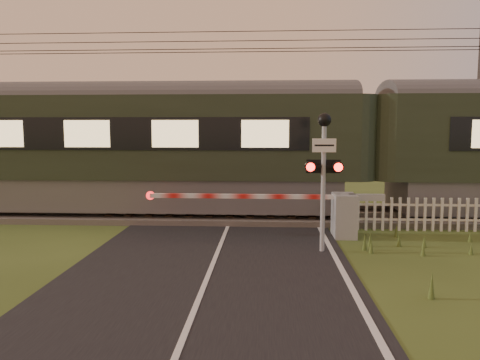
# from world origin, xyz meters

# --- Properties ---
(ground) EXTENTS (160.00, 160.00, 0.00)m
(ground) POSITION_xyz_m (0.00, 0.00, 0.00)
(ground) COLOR #37471B
(ground) RESTS_ON ground
(road) EXTENTS (6.00, 140.00, 0.03)m
(road) POSITION_xyz_m (0.02, -0.23, 0.01)
(road) COLOR black
(road) RESTS_ON ground
(track_bed) EXTENTS (140.00, 3.40, 0.39)m
(track_bed) POSITION_xyz_m (0.00, 6.50, 0.07)
(track_bed) COLOR #47423D
(track_bed) RESTS_ON ground
(overhead_wires) EXTENTS (120.00, 0.62, 0.62)m
(overhead_wires) POSITION_xyz_m (0.00, 6.50, 5.72)
(overhead_wires) COLOR black
(overhead_wires) RESTS_ON ground
(train) EXTENTS (44.87, 3.09, 4.19)m
(train) POSITION_xyz_m (4.46, 6.50, 2.37)
(train) COLOR slate
(train) RESTS_ON ground
(boom_gate) EXTENTS (6.58, 0.92, 1.22)m
(boom_gate) POSITION_xyz_m (3.03, 3.75, 0.66)
(boom_gate) COLOR gray
(boom_gate) RESTS_ON ground
(crossing_signal) EXTENTS (0.85, 0.35, 3.33)m
(crossing_signal) POSITION_xyz_m (2.51, 2.11, 2.29)
(crossing_signal) COLOR gray
(crossing_signal) RESTS_ON ground
(picket_fence) EXTENTS (4.07, 0.08, 0.98)m
(picket_fence) POSITION_xyz_m (5.51, 4.60, 0.49)
(picket_fence) COLOR silver
(picket_fence) RESTS_ON ground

